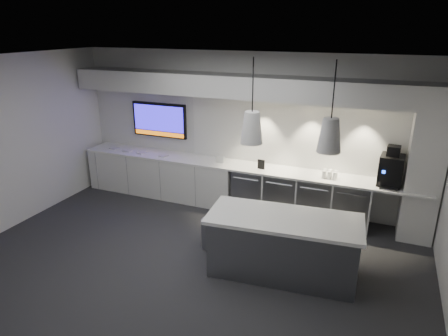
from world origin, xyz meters
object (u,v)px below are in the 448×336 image
at_px(wall_tv, 159,120).
at_px(coffee_machine, 391,169).
at_px(bin, 212,233).
at_px(island, 283,246).

bearing_deg(wall_tv, coffee_machine, -3.07).
distance_m(bin, coffee_machine, 3.18).
bearing_deg(coffee_machine, bin, -143.56).
xyz_separation_m(island, bin, (-1.26, 0.30, -0.22)).
relative_size(wall_tv, bin, 2.58).
distance_m(island, coffee_machine, 2.43).
bearing_deg(island, wall_tv, 141.40).
height_order(bin, coffee_machine, coffee_machine).
relative_size(island, coffee_machine, 3.29).
height_order(island, coffee_machine, coffee_machine).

